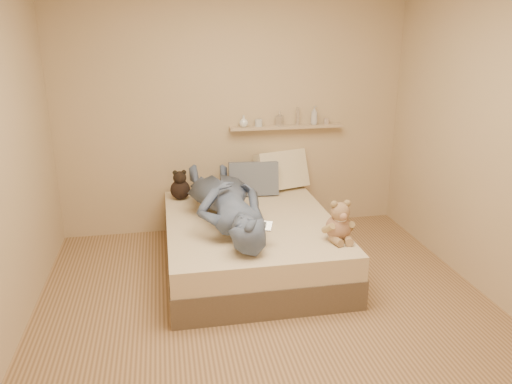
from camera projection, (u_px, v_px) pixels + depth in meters
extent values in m
plane|color=#A27C53|center=(272.00, 319.00, 3.76)|extent=(3.80, 3.80, 0.00)
plane|color=tan|center=(233.00, 108.00, 5.12)|extent=(3.60, 0.00, 3.60)
plane|color=tan|center=(406.00, 291.00, 1.58)|extent=(3.60, 0.00, 3.60)
cube|color=brown|center=(250.00, 252.00, 4.59)|extent=(1.50, 1.90, 0.25)
cube|color=beige|center=(250.00, 230.00, 4.51)|extent=(1.48, 1.88, 0.20)
cube|color=#ABACB1|center=(260.00, 226.00, 3.90)|extent=(0.21, 0.15, 0.06)
cube|color=black|center=(260.00, 224.00, 3.88)|extent=(0.11, 0.08, 0.03)
sphere|color=#AD7A5E|center=(338.00, 227.00, 4.03)|extent=(0.21, 0.21, 0.21)
sphere|color=tan|center=(340.00, 212.00, 3.96)|extent=(0.16, 0.16, 0.16)
sphere|color=#927650|center=(334.00, 204.00, 3.93)|extent=(0.06, 0.06, 0.06)
sphere|color=#8E754D|center=(347.00, 203.00, 3.95)|extent=(0.06, 0.06, 0.06)
sphere|color=#A3755A|center=(343.00, 217.00, 3.91)|extent=(0.06, 0.06, 0.06)
cylinder|color=tan|center=(328.00, 228.00, 3.98)|extent=(0.10, 0.15, 0.12)
cylinder|color=olive|center=(351.00, 226.00, 4.01)|extent=(0.09, 0.15, 0.12)
cylinder|color=#91714D|center=(336.00, 241.00, 3.95)|extent=(0.09, 0.15, 0.07)
cylinder|color=#9F7D55|center=(348.00, 240.00, 3.97)|extent=(0.09, 0.15, 0.07)
cylinder|color=beige|center=(340.00, 219.00, 3.98)|extent=(0.11, 0.11, 0.02)
sphere|color=black|center=(180.00, 190.00, 4.99)|extent=(0.20, 0.20, 0.20)
sphere|color=black|center=(180.00, 178.00, 4.94)|extent=(0.13, 0.13, 0.13)
sphere|color=black|center=(175.00, 173.00, 4.91)|extent=(0.05, 0.05, 0.05)
sphere|color=black|center=(184.00, 172.00, 4.93)|extent=(0.05, 0.05, 0.05)
cube|color=beige|center=(282.00, 170.00, 5.28)|extent=(0.61, 0.43, 0.43)
cube|color=slate|center=(253.00, 179.00, 5.10)|extent=(0.51, 0.24, 0.36)
imported|color=#4D587A|center=(225.00, 201.00, 4.36)|extent=(0.77, 1.72, 0.40)
cube|color=tan|center=(286.00, 127.00, 5.22)|extent=(1.20, 0.12, 0.03)
imported|color=white|center=(244.00, 121.00, 5.12)|extent=(0.12, 0.12, 0.12)
cylinder|color=silver|center=(259.00, 123.00, 5.16)|extent=(0.08, 0.08, 0.07)
imported|color=silver|center=(280.00, 118.00, 5.18)|extent=(0.10, 0.10, 0.15)
cylinder|color=silver|center=(298.00, 116.00, 5.21)|extent=(0.04, 0.04, 0.18)
imported|color=silver|center=(314.00, 115.00, 5.24)|extent=(0.10, 0.10, 0.19)
cylinder|color=#BCABA1|center=(326.00, 121.00, 5.29)|extent=(0.06, 0.06, 0.06)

